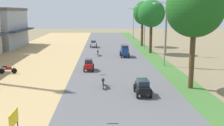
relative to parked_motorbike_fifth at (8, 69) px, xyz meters
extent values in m
cube|color=#2D3847|center=(-4.32, 21.00, 2.52)|extent=(1.20, 11.43, 0.25)
cylinder|color=black|center=(0.59, 0.00, -0.21)|extent=(0.56, 0.06, 0.56)
cylinder|color=black|center=(-0.65, 0.00, -0.21)|extent=(0.56, 0.06, 0.56)
cube|color=#333338|center=(-0.03, 0.00, -0.03)|extent=(1.12, 0.12, 0.12)
ellipsoid|color=red|center=(0.05, 0.00, 0.11)|extent=(0.64, 0.28, 0.32)
cube|color=black|center=(-0.31, 0.00, 0.23)|extent=(0.44, 0.20, 0.10)
cylinder|color=#A5A8AD|center=(0.53, 0.00, 0.06)|extent=(0.26, 0.05, 0.68)
cylinder|color=black|center=(0.47, 0.00, 0.43)|extent=(0.04, 0.54, 0.04)
cube|color=yellow|center=(5.20, -14.57, 0.66)|extent=(0.04, 1.30, 0.70)
cylinder|color=#4C351E|center=(16.75, -5.89, 2.09)|extent=(0.40, 0.40, 5.17)
ellipsoid|color=#1A541A|center=(16.75, -5.89, 5.90)|extent=(4.54, 4.54, 4.46)
cylinder|color=#4C351E|center=(16.94, 13.13, 1.91)|extent=(0.43, 0.43, 4.81)
ellipsoid|color=#1C6323|center=(16.94, 13.13, 5.43)|extent=(3.99, 3.99, 4.04)
cylinder|color=#4C351E|center=(16.91, 21.57, 1.92)|extent=(0.43, 0.43, 4.83)
ellipsoid|color=#1D641F|center=(16.91, 21.57, 5.47)|extent=(3.27, 3.27, 4.11)
cylinder|color=gray|center=(16.76, 3.42, 3.16)|extent=(0.16, 0.16, 7.31)
cylinder|color=gray|center=(16.06, 3.42, 6.66)|extent=(1.40, 0.08, 0.08)
ellipsoid|color=silver|center=(15.36, 3.42, 6.59)|extent=(0.36, 0.20, 0.14)
cylinder|color=gray|center=(17.46, 3.42, 6.66)|extent=(1.40, 0.08, 0.08)
ellipsoid|color=silver|center=(18.16, 3.42, 6.59)|extent=(0.36, 0.20, 0.14)
cylinder|color=gray|center=(16.76, 18.03, 3.14)|extent=(0.16, 0.16, 7.26)
cylinder|color=gray|center=(16.06, 18.03, 6.62)|extent=(1.40, 0.08, 0.08)
ellipsoid|color=silver|center=(15.36, 18.03, 6.55)|extent=(0.36, 0.20, 0.14)
cylinder|color=gray|center=(17.46, 18.03, 6.62)|extent=(1.40, 0.08, 0.08)
ellipsoid|color=silver|center=(18.16, 18.03, 6.55)|extent=(0.36, 0.20, 0.14)
cylinder|color=gray|center=(16.76, 33.70, 3.02)|extent=(0.16, 0.16, 7.02)
cylinder|color=gray|center=(16.06, 33.70, 6.38)|extent=(1.40, 0.08, 0.08)
ellipsoid|color=silver|center=(15.36, 33.70, 6.31)|extent=(0.36, 0.20, 0.14)
cylinder|color=gray|center=(17.46, 33.70, 6.38)|extent=(1.40, 0.08, 0.08)
ellipsoid|color=silver|center=(18.16, 33.70, 6.31)|extent=(0.36, 0.20, 0.14)
cylinder|color=brown|center=(18.84, 11.54, 4.15)|extent=(0.20, 0.20, 9.40)
cylinder|color=brown|center=(19.44, 2.42, 4.09)|extent=(0.20, 0.20, 9.29)
cube|color=black|center=(12.50, -7.60, 0.10)|extent=(0.88, 2.25, 0.44)
cube|color=#232B38|center=(12.50, -7.70, 0.52)|extent=(0.81, 1.30, 0.40)
cylinder|color=black|center=(12.99, -8.41, -0.15)|extent=(0.11, 0.64, 0.64)
cylinder|color=black|center=(12.00, -8.41, -0.15)|extent=(0.11, 0.64, 0.64)
cylinder|color=black|center=(12.99, -6.79, -0.15)|extent=(0.11, 0.64, 0.64)
cylinder|color=black|center=(12.00, -6.79, -0.15)|extent=(0.11, 0.64, 0.64)
cube|color=red|center=(8.11, 1.07, 0.11)|extent=(0.84, 1.95, 0.50)
cube|color=#232B38|center=(8.11, 1.02, 0.56)|extent=(0.77, 1.10, 0.40)
cylinder|color=black|center=(7.64, 1.78, -0.17)|extent=(0.10, 0.60, 0.60)
cylinder|color=black|center=(8.58, 1.78, -0.17)|extent=(0.10, 0.60, 0.60)
cylinder|color=black|center=(7.64, 0.37, -0.17)|extent=(0.10, 0.60, 0.60)
cylinder|color=black|center=(8.58, 0.37, -0.17)|extent=(0.10, 0.60, 0.60)
cube|color=navy|center=(12.67, 9.69, 0.38)|extent=(0.95, 2.40, 0.95)
cube|color=#232B38|center=(12.67, 9.59, 1.03)|extent=(0.87, 2.00, 0.35)
cylinder|color=black|center=(13.21, 8.82, -0.13)|extent=(0.12, 0.68, 0.68)
cylinder|color=black|center=(12.14, 8.82, -0.13)|extent=(0.12, 0.68, 0.68)
cylinder|color=black|center=(13.21, 10.55, -0.13)|extent=(0.12, 0.68, 0.68)
cylinder|color=black|center=(12.14, 10.55, -0.13)|extent=(0.12, 0.68, 0.68)
cube|color=silver|center=(8.11, 20.09, 0.10)|extent=(0.88, 2.25, 0.44)
cube|color=#232B38|center=(8.11, 20.19, 0.52)|extent=(0.81, 1.30, 0.40)
cylinder|color=black|center=(7.61, 20.90, -0.15)|extent=(0.11, 0.64, 0.64)
cylinder|color=black|center=(8.60, 20.90, -0.15)|extent=(0.11, 0.64, 0.64)
cylinder|color=black|center=(7.61, 19.28, -0.15)|extent=(0.11, 0.64, 0.64)
cylinder|color=black|center=(8.60, 19.28, -0.15)|extent=(0.11, 0.64, 0.64)
cylinder|color=black|center=(9.94, -14.88, 0.45)|extent=(0.54, 0.04, 0.04)
cylinder|color=black|center=(9.56, -4.78, -0.19)|extent=(0.06, 0.56, 0.56)
cylinder|color=black|center=(9.56, -6.02, -0.19)|extent=(0.06, 0.56, 0.56)
cube|color=#333338|center=(9.56, -5.40, -0.01)|extent=(0.12, 1.12, 0.12)
ellipsoid|color=#14722D|center=(9.56, -5.32, 0.13)|extent=(0.28, 0.64, 0.32)
cube|color=black|center=(9.56, -5.68, 0.25)|extent=(0.20, 0.44, 0.10)
cylinder|color=#A5A8AD|center=(9.56, -4.84, 0.08)|extent=(0.05, 0.26, 0.68)
cylinder|color=black|center=(9.56, -4.90, 0.45)|extent=(0.54, 0.04, 0.04)
cylinder|color=black|center=(8.95, 11.53, -0.19)|extent=(0.06, 0.56, 0.56)
cylinder|color=black|center=(8.95, 10.29, -0.19)|extent=(0.06, 0.56, 0.56)
cube|color=#333338|center=(8.95, 10.91, -0.01)|extent=(0.12, 1.12, 0.12)
ellipsoid|color=#14722D|center=(8.95, 10.99, 0.13)|extent=(0.28, 0.64, 0.32)
cube|color=black|center=(8.95, 10.63, 0.25)|extent=(0.20, 0.44, 0.10)
cylinder|color=#A5A8AD|center=(8.95, 11.47, 0.08)|extent=(0.05, 0.26, 0.68)
cylinder|color=black|center=(8.95, 11.41, 0.45)|extent=(0.54, 0.04, 0.04)
camera|label=1|loc=(9.40, -26.77, 5.68)|focal=42.77mm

